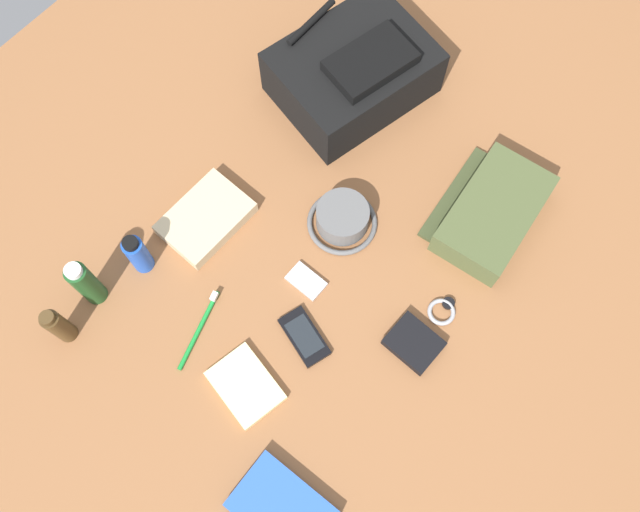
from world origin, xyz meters
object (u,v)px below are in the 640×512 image
(cologne_bottle, at_px, (59,326))
(shampoo_bottle, at_px, (86,283))
(toiletry_pouch, at_px, (492,213))
(wallet, at_px, (414,343))
(cell_phone, at_px, (304,337))
(media_player, at_px, (306,281))
(deodorant_spray, at_px, (138,254))
(wristwatch, at_px, (442,311))
(backpack, at_px, (353,72))
(paperback_novel, at_px, (282,509))
(bucket_hat, at_px, (342,219))
(folded_towel, at_px, (206,218))
(notepad, at_px, (245,386))
(toothbrush, at_px, (201,325))

(cologne_bottle, height_order, shampoo_bottle, shampoo_bottle)
(toiletry_pouch, height_order, wallet, toiletry_pouch)
(cell_phone, bearing_deg, media_player, 38.66)
(deodorant_spray, xyz_separation_m, wristwatch, (0.34, -0.58, -0.06))
(backpack, xyz_separation_m, deodorant_spray, (-0.66, 0.07, -0.01))
(deodorant_spray, bearing_deg, shampoo_bottle, 166.52)
(backpack, distance_m, paperback_novel, 1.00)
(bucket_hat, relative_size, folded_towel, 0.81)
(bucket_hat, height_order, deodorant_spray, deodorant_spray)
(deodorant_spray, bearing_deg, wristwatch, -59.44)
(cologne_bottle, xyz_separation_m, media_player, (0.42, -0.32, -0.06))
(toiletry_pouch, xyz_separation_m, deodorant_spray, (-0.59, 0.53, 0.03))
(toiletry_pouch, bearing_deg, notepad, 165.28)
(folded_towel, bearing_deg, toiletry_pouch, -49.44)
(bucket_hat, distance_m, cell_phone, 0.28)
(toothbrush, bearing_deg, cell_phone, -56.15)
(bucket_hat, relative_size, wallet, 1.48)
(paperback_novel, bearing_deg, media_player, 34.88)
(paperback_novel, height_order, wristwatch, paperback_novel)
(backpack, relative_size, paperback_novel, 2.04)
(deodorant_spray, distance_m, paperback_novel, 0.62)
(wallet, bearing_deg, deodorant_spray, 114.23)
(notepad, bearing_deg, cell_phone, 2.40)
(shampoo_bottle, xyz_separation_m, paperback_novel, (-0.07, -0.61, -0.07))
(media_player, relative_size, wallet, 0.77)
(bucket_hat, bearing_deg, backpack, 35.57)
(backpack, xyz_separation_m, bucket_hat, (-0.30, -0.21, -0.04))
(toiletry_pouch, xyz_separation_m, wallet, (-0.35, -0.05, -0.03))
(notepad, distance_m, folded_towel, 0.40)
(backpack, relative_size, cell_phone, 2.95)
(toiletry_pouch, height_order, media_player, toiletry_pouch)
(backpack, xyz_separation_m, paperback_novel, (-0.85, -0.52, -0.06))
(bucket_hat, xyz_separation_m, toothbrush, (-0.39, 0.08, -0.02))
(wallet, bearing_deg, shampoo_bottle, 122.26)
(backpack, relative_size, toiletry_pouch, 1.36)
(toiletry_pouch, height_order, bucket_hat, toiletry_pouch)
(cell_phone, relative_size, folded_towel, 0.69)
(toothbrush, relative_size, folded_towel, 0.92)
(backpack, distance_m, media_player, 0.52)
(toiletry_pouch, bearing_deg, wristwatch, -168.51)
(media_player, distance_m, notepad, 0.27)
(paperback_novel, distance_m, wallet, 0.43)
(cologne_bottle, bearing_deg, paperback_novel, -87.11)
(cell_phone, xyz_separation_m, notepad, (-0.16, 0.03, 0.00))
(backpack, xyz_separation_m, cologne_bottle, (-0.88, 0.08, -0.01))
(toiletry_pouch, relative_size, media_player, 3.57)
(bucket_hat, xyz_separation_m, shampoo_bottle, (-0.48, 0.31, 0.05))
(bucket_hat, relative_size, cologne_bottle, 1.21)
(toothbrush, distance_m, wallet, 0.46)
(cell_phone, relative_size, toothbrush, 0.75)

